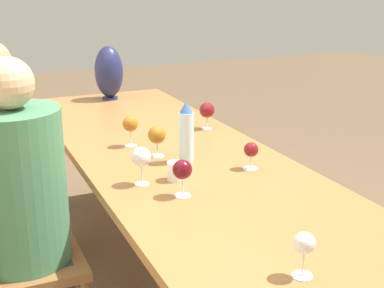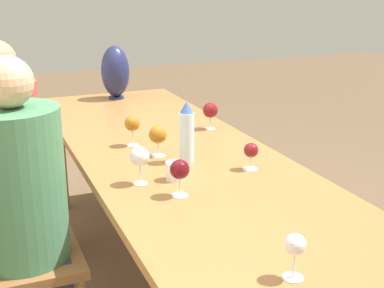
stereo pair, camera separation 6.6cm
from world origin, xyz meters
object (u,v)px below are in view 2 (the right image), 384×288
object	(u,v)px
person_far	(8,149)
water_tumbler	(174,171)
vase	(115,72)
wine_glass_1	(140,157)
water_bottle	(187,133)
wine_glass_4	(132,124)
wine_glass_6	(158,135)
wine_glass_0	(180,170)
wine_glass_2	(210,111)
chair_near	(6,251)
person_near	(24,207)
wine_glass_5	(251,151)
wine_glass_3	(295,246)

from	to	relation	value
person_far	water_tumbler	bearing A→B (deg)	-150.79
vase	wine_glass_1	xyz separation A→B (m)	(-1.55, 0.31, -0.07)
vase	water_bottle	bearing A→B (deg)	178.55
vase	wine_glass_4	xyz separation A→B (m)	(-1.05, 0.19, -0.07)
wine_glass_6	person_far	bearing A→B (deg)	40.34
water_tumbler	wine_glass_0	xyz separation A→B (m)	(-0.16, 0.04, 0.06)
wine_glass_1	wine_glass_2	world-z (taller)	wine_glass_1
wine_glass_6	vase	bearing A→B (deg)	-5.99
wine_glass_2	wine_glass_6	xyz separation A→B (m)	(-0.33, 0.41, -0.00)
vase	chair_near	size ratio (longest dim) A/B	0.38
wine_glass_1	person_far	size ratio (longest dim) A/B	0.12
wine_glass_1	wine_glass_4	bearing A→B (deg)	-13.08
water_tumbler	person_near	xyz separation A→B (m)	(0.16, 0.58, -0.13)
wine_glass_5	chair_near	distance (m)	1.08
chair_near	wine_glass_3	bearing A→B (deg)	-144.12
wine_glass_0	wine_glass_3	world-z (taller)	wine_glass_0
wine_glass_0	wine_glass_2	world-z (taller)	same
water_bottle	wine_glass_3	world-z (taller)	water_bottle
water_tumbler	wine_glass_1	bearing A→B (deg)	85.25
water_bottle	wine_glass_5	bearing A→B (deg)	-132.93
wine_glass_3	water_bottle	bearing A→B (deg)	-5.29
wine_glass_6	wine_glass_4	bearing A→B (deg)	17.56
wine_glass_1	person_near	xyz separation A→B (m)	(0.15, 0.44, -0.20)
wine_glass_1	person_near	distance (m)	0.51
wine_glass_4	person_far	bearing A→B (deg)	46.34
wine_glass_4	wine_glass_5	distance (m)	0.63
water_bottle	wine_glass_1	world-z (taller)	water_bottle
vase	person_near	distance (m)	1.61
water_bottle	wine_glass_4	distance (m)	0.36
wine_glass_0	wine_glass_4	world-z (taller)	wine_glass_4
water_tumbler	person_far	distance (m)	1.19
wine_glass_6	wine_glass_1	bearing A→B (deg)	149.24
water_bottle	wine_glass_1	size ratio (longest dim) A/B	1.76
wine_glass_3	person_near	size ratio (longest dim) A/B	0.10
person_near	person_far	size ratio (longest dim) A/B	1.03
chair_near	water_tumbler	bearing A→B (deg)	-103.50
person_far	wine_glass_6	bearing A→B (deg)	-139.66
vase	water_tumbler	bearing A→B (deg)	173.84
wine_glass_0	wine_glass_5	bearing A→B (deg)	-68.09
wine_glass_1	wine_glass_4	size ratio (longest dim) A/B	1.04
wine_glass_2	water_bottle	bearing A→B (deg)	145.02
wine_glass_0	person_far	distance (m)	1.33
water_tumbler	wine_glass_2	size ratio (longest dim) A/B	0.53
wine_glass_3	wine_glass_5	distance (m)	0.86
water_tumbler	wine_glass_0	distance (m)	0.18
water_bottle	vase	size ratio (longest dim) A/B	0.77
wine_glass_0	water_tumbler	bearing A→B (deg)	-13.57
wine_glass_1	chair_near	distance (m)	0.66
wine_glass_3	person_far	xyz separation A→B (m)	(1.85, 0.62, -0.21)
water_bottle	wine_glass_2	bearing A→B (deg)	-34.98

